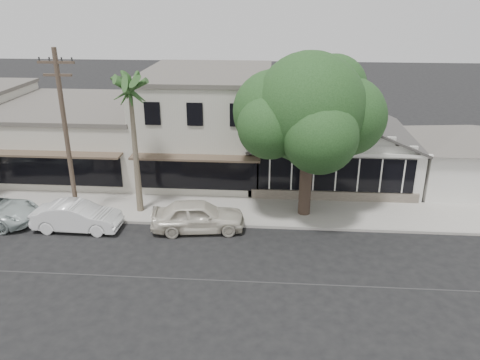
# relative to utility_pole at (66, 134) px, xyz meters

# --- Properties ---
(ground) EXTENTS (140.00, 140.00, 0.00)m
(ground) POSITION_rel_utility_pole_xyz_m (9.00, -5.20, -4.79)
(ground) COLOR black
(ground) RESTS_ON ground
(sidewalk_north) EXTENTS (90.00, 3.50, 0.15)m
(sidewalk_north) POSITION_rel_utility_pole_xyz_m (1.00, 1.55, -4.71)
(sidewalk_north) COLOR #9E9991
(sidewalk_north) RESTS_ON ground
(corner_shop) EXTENTS (10.40, 8.60, 5.10)m
(corner_shop) POSITION_rel_utility_pole_xyz_m (14.00, 7.27, -2.17)
(corner_shop) COLOR white
(corner_shop) RESTS_ON ground
(side_cottage) EXTENTS (6.00, 6.00, 3.00)m
(side_cottage) POSITION_rel_utility_pole_xyz_m (22.20, 6.30, -3.29)
(side_cottage) COLOR white
(side_cottage) RESTS_ON ground
(row_building_near) EXTENTS (8.00, 10.00, 6.50)m
(row_building_near) POSITION_rel_utility_pole_xyz_m (6.00, 8.30, -1.54)
(row_building_near) COLOR beige
(row_building_near) RESTS_ON ground
(row_building_midnear) EXTENTS (10.00, 10.00, 4.20)m
(row_building_midnear) POSITION_rel_utility_pole_xyz_m (-3.00, 8.30, -2.69)
(row_building_midnear) COLOR beige
(row_building_midnear) RESTS_ON ground
(utility_pole) EXTENTS (1.80, 0.24, 9.00)m
(utility_pole) POSITION_rel_utility_pole_xyz_m (0.00, 0.00, 0.00)
(utility_pole) COLOR brown
(utility_pole) RESTS_ON ground
(car_0) EXTENTS (4.94, 2.50, 1.61)m
(car_0) POSITION_rel_utility_pole_xyz_m (6.67, -0.72, -3.98)
(car_0) COLOR beige
(car_0) RESTS_ON ground
(car_1) EXTENTS (4.48, 1.63, 1.47)m
(car_1) POSITION_rel_utility_pole_xyz_m (0.49, -1.13, -4.05)
(car_1) COLOR white
(car_1) RESTS_ON ground
(shade_tree) EXTENTS (7.95, 7.18, 8.82)m
(shade_tree) POSITION_rel_utility_pole_xyz_m (12.10, 1.66, 1.01)
(shade_tree) COLOR #45342A
(shade_tree) RESTS_ON ground
(palm_east) EXTENTS (2.63, 2.63, 8.05)m
(palm_east) POSITION_rel_utility_pole_xyz_m (3.14, 1.08, 2.11)
(palm_east) COLOR #726651
(palm_east) RESTS_ON ground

